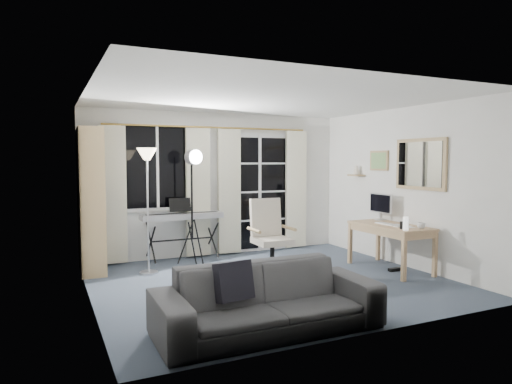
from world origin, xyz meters
TOP-DOWN VIEW (x-y plane):
  - floor at (0.00, 0.00)m, footprint 4.50×4.00m
  - window at (-1.05, 1.97)m, footprint 1.20×0.08m
  - french_door at (0.75, 1.97)m, footprint 1.32×0.09m
  - curtains at (-0.14, 1.88)m, footprint 3.60×0.07m
  - bookshelf at (-2.13, 1.62)m, footprint 0.36×0.97m
  - torchiere_lamp at (-1.38, 1.12)m, footprint 0.36×0.36m
  - keyboard_piano at (-0.73, 1.70)m, footprint 1.30×0.63m
  - studio_light at (-0.63, 1.39)m, footprint 0.39×0.39m
  - office_chair at (0.11, 0.31)m, footprint 0.72×0.75m
  - desk at (1.88, -0.14)m, footprint 0.63×1.25m
  - monitor at (2.08, 0.31)m, footprint 0.16×0.48m
  - desk_clutter at (1.82, -0.35)m, footprint 0.39×0.76m
  - mug at (1.98, -0.64)m, footprint 0.11×0.09m
  - wall_mirror at (2.22, -0.35)m, footprint 0.04×0.94m
  - framed_print at (2.23, 0.55)m, footprint 0.03×0.42m
  - wall_shelf at (2.16, 1.05)m, footprint 0.16×0.30m
  - sofa at (-0.82, -1.55)m, footprint 2.13×0.64m

SIDE VIEW (x-z plane):
  - floor at x=0.00m, z-range -0.02..0.00m
  - sofa at x=-0.82m, z-range 0.00..0.83m
  - desk_clutter at x=1.82m, z-range 0.10..0.95m
  - desk at x=1.88m, z-range 0.25..0.92m
  - office_chair at x=0.11m, z-range 0.09..1.17m
  - keyboard_piano at x=-0.73m, z-range 0.24..1.18m
  - mug at x=1.98m, z-range 0.67..0.78m
  - monitor at x=2.08m, z-range 0.71..1.13m
  - bookshelf at x=-2.13m, z-range -0.05..2.01m
  - french_door at x=0.75m, z-range -0.03..2.08m
  - curtains at x=-0.14m, z-range 0.03..2.16m
  - wall_shelf at x=2.16m, z-range 1.32..1.50m
  - torchiere_lamp at x=-1.38m, z-range 0.54..2.32m
  - studio_light at x=-0.63m, z-range 0.55..2.36m
  - window at x=-1.05m, z-range 0.80..2.20m
  - wall_mirror at x=2.22m, z-range 1.18..1.92m
  - framed_print at x=2.23m, z-range 1.44..1.76m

